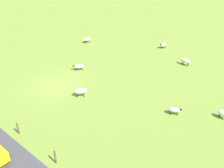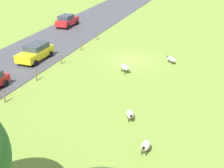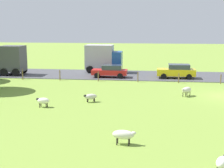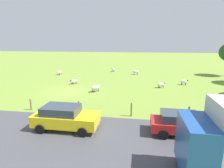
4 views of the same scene
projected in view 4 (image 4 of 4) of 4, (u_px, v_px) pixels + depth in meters
ground_plane at (67, 92)px, 22.21m from camera, size 160.00×160.00×0.00m
road_strip at (2, 137)px, 11.71m from camera, size 8.00×80.00×0.06m
sheep_0 at (74, 81)px, 26.03m from camera, size 1.22×1.09×0.68m
sheep_1 at (113, 69)px, 36.67m from camera, size 1.05×0.84×0.72m
sheep_2 at (136, 72)px, 33.31m from camera, size 0.55×1.29×0.81m
sheep_3 at (96, 87)px, 21.98m from camera, size 1.26×1.18×0.85m
sheep_4 at (161, 84)px, 23.92m from camera, size 0.89×1.16×0.70m
sheep_5 at (60, 72)px, 32.96m from camera, size 1.09×0.72×0.80m
sheep_6 at (184, 81)px, 25.44m from camera, size 0.51×1.06×0.76m
fence_post_1 at (31, 105)px, 16.17m from camera, size 0.12×0.12×1.05m
fence_post_2 at (79, 107)px, 15.50m from camera, size 0.12×0.12×1.05m
fence_post_3 at (131, 110)px, 14.83m from camera, size 0.12×0.12×1.13m
fence_post_4 at (189, 113)px, 14.17m from camera, size 0.12×0.12×1.11m
car_3 at (183, 123)px, 11.79m from camera, size 1.94×4.24×1.49m
car_4 at (65, 117)px, 12.56m from camera, size 2.11×4.48×1.65m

